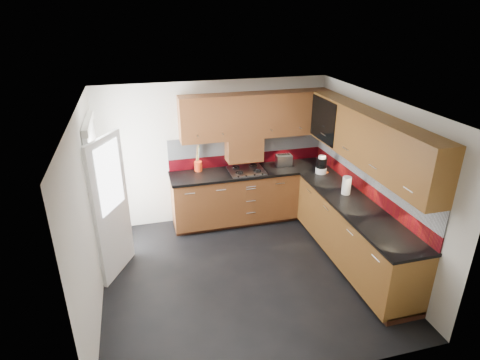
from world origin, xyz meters
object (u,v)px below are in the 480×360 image
object	(u,v)px
utensil_pot	(198,165)
toaster	(284,160)
gas_hob	(247,170)
food_processor	(321,165)

from	to	relation	value
utensil_pot	toaster	size ratio (longest dim) A/B	1.67
gas_hob	toaster	bearing A→B (deg)	8.06
gas_hob	toaster	xyz separation A→B (m)	(0.69, 0.10, 0.08)
utensil_pot	toaster	distance (m)	1.47
toaster	gas_hob	bearing A→B (deg)	-171.94
gas_hob	utensil_pot	world-z (taller)	utensil_pot
gas_hob	toaster	size ratio (longest dim) A/B	2.11
gas_hob	utensil_pot	size ratio (longest dim) A/B	1.26
toaster	utensil_pot	bearing A→B (deg)	174.83
food_processor	gas_hob	bearing A→B (deg)	161.52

